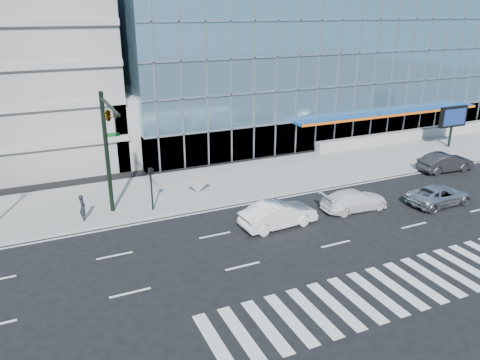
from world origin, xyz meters
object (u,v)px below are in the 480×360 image
object	(u,v)px
silver_suv	(439,195)
traffic_signal	(108,128)
white_suv	(354,200)
white_sedan	(278,214)
dark_sedan	(445,162)
pedestrian	(83,208)
ped_signal_post	(151,182)
marquee_sign	(453,118)
tilted_panel	(198,181)

from	to	relation	value
silver_suv	traffic_signal	bearing A→B (deg)	70.22
white_suv	white_sedan	world-z (taller)	white_sedan
dark_sedan	pedestrian	xyz separation A→B (m)	(-29.03, 2.26, 0.22)
ped_signal_post	marquee_sign	distance (m)	30.67
traffic_signal	pedestrian	world-z (taller)	traffic_signal
traffic_signal	dark_sedan	distance (m)	27.66
silver_suv	pedestrian	xyz separation A→B (m)	(-23.03, 7.33, 0.33)
white_sedan	tilted_panel	size ratio (longest dim) A/B	3.82
ped_signal_post	white_sedan	world-z (taller)	ped_signal_post
tilted_panel	white_sedan	bearing A→B (deg)	-65.88
white_suv	tilted_panel	bearing A→B (deg)	53.52
silver_suv	white_suv	size ratio (longest dim) A/B	1.03
tilted_panel	ped_signal_post	bearing A→B (deg)	-152.16
silver_suv	white_sedan	bearing A→B (deg)	80.25
dark_sedan	white_suv	bearing A→B (deg)	109.79
white_suv	ped_signal_post	bearing A→B (deg)	69.72
traffic_signal	ped_signal_post	bearing A→B (deg)	8.52
dark_sedan	traffic_signal	bearing A→B (deg)	90.91
white_sedan	silver_suv	bearing A→B (deg)	-101.20
white_suv	white_sedan	bearing A→B (deg)	93.99
silver_suv	dark_sedan	distance (m)	7.85
traffic_signal	marquee_sign	size ratio (longest dim) A/B	2.00
marquee_sign	white_suv	size ratio (longest dim) A/B	0.84
ped_signal_post	dark_sedan	distance (m)	24.71
traffic_signal	pedestrian	distance (m)	5.56
silver_suv	pedestrian	bearing A→B (deg)	70.03
white_sedan	dark_sedan	world-z (taller)	white_sedan
silver_suv	tilted_panel	distance (m)	17.12
ped_signal_post	pedestrian	size ratio (longest dim) A/B	1.75
white_sedan	dark_sedan	size ratio (longest dim) A/B	1.04
marquee_sign	tilted_panel	size ratio (longest dim) A/B	3.08
tilted_panel	marquee_sign	bearing A→B (deg)	6.30
white_suv	dark_sedan	world-z (taller)	dark_sedan
white_sedan	tilted_panel	xyz separation A→B (m)	(-2.71, 7.20, 0.25)
traffic_signal	marquee_sign	bearing A→B (deg)	5.92
silver_suv	tilted_panel	bearing A→B (deg)	56.89
white_sedan	pedestrian	distance (m)	12.45
traffic_signal	white_sedan	world-z (taller)	traffic_signal
dark_sedan	tilted_panel	size ratio (longest dim) A/B	3.67
pedestrian	tilted_panel	xyz separation A→B (m)	(8.33, 1.44, 0.06)
ped_signal_post	silver_suv	xyz separation A→B (m)	(18.59, -7.01, -1.46)
tilted_panel	pedestrian	bearing A→B (deg)	-166.70
white_suv	pedestrian	world-z (taller)	pedestrian
ped_signal_post	pedestrian	world-z (taller)	ped_signal_post
pedestrian	tilted_panel	world-z (taller)	tilted_panel
traffic_signal	ped_signal_post	world-z (taller)	traffic_signal
white_suv	tilted_panel	world-z (taller)	tilted_panel
dark_sedan	marquee_sign	bearing A→B (deg)	-45.58
marquee_sign	pedestrian	bearing A→B (deg)	-175.53
white_suv	pedestrian	bearing A→B (deg)	74.27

